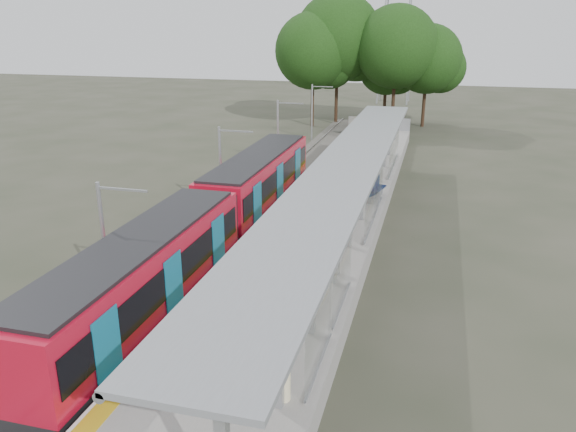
# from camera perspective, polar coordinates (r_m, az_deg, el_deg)

# --- Properties ---
(trackbed) EXTENTS (3.00, 70.00, 0.24)m
(trackbed) POSITION_cam_1_polar(r_m,az_deg,el_deg) (33.70, -3.21, 0.31)
(trackbed) COLOR #59544C
(trackbed) RESTS_ON ground
(platform) EXTENTS (6.00, 50.00, 1.00)m
(platform) POSITION_cam_1_polar(r_m,az_deg,el_deg) (32.51, 4.34, 0.29)
(platform) COLOR gray
(platform) RESTS_ON ground
(tactile_strip) EXTENTS (0.60, 50.00, 0.02)m
(tactile_strip) POSITION_cam_1_polar(r_m,az_deg,el_deg) (32.89, -0.00, 1.50)
(tactile_strip) COLOR gold
(tactile_strip) RESTS_ON platform
(end_fence) EXTENTS (6.00, 0.10, 1.20)m
(end_fence) POSITION_cam_1_polar(r_m,az_deg,el_deg) (56.30, 9.22, 9.25)
(end_fence) COLOR #9EA0A5
(end_fence) RESTS_ON platform
(train) EXTENTS (2.74, 27.60, 3.62)m
(train) POSITION_cam_1_polar(r_m,az_deg,el_deg) (27.15, -7.64, -0.19)
(train) COLOR black
(train) RESTS_ON ground
(canopy) EXTENTS (3.27, 38.00, 3.66)m
(canopy) POSITION_cam_1_polar(r_m,az_deg,el_deg) (27.60, 6.32, 4.84)
(canopy) COLOR #9EA0A5
(canopy) RESTS_ON platform
(tree_cluster) EXTENTS (19.74, 11.91, 14.18)m
(tree_cluster) POSITION_cam_1_polar(r_m,az_deg,el_deg) (63.61, 7.77, 16.52)
(tree_cluster) COLOR #382316
(tree_cluster) RESTS_ON ground
(catenary_masts) EXTENTS (2.08, 48.16, 5.40)m
(catenary_masts) POSITION_cam_1_polar(r_m,az_deg,el_deg) (32.57, -6.72, 4.67)
(catenary_masts) COLOR #9EA0A5
(catenary_masts) RESTS_ON ground
(bench_mid) EXTENTS (0.86, 1.77, 1.16)m
(bench_mid) POSITION_cam_1_polar(r_m,az_deg,el_deg) (34.09, 8.99, 2.95)
(bench_mid) COLOR #0F204F
(bench_mid) RESTS_ON platform
(bench_far) EXTENTS (0.94, 1.37, 0.91)m
(bench_far) POSITION_cam_1_polar(r_m,az_deg,el_deg) (33.18, 8.23, 2.30)
(bench_far) COLOR #0F204F
(bench_far) RESTS_ON platform
(info_pillar_near) EXTENTS (0.39, 0.39, 1.73)m
(info_pillar_near) POSITION_cam_1_polar(r_m,az_deg,el_deg) (15.98, -0.46, -15.94)
(info_pillar_near) COLOR beige
(info_pillar_near) RESTS_ON platform
(info_pillar_far) EXTENTS (0.43, 0.43, 1.92)m
(info_pillar_far) POSITION_cam_1_polar(r_m,az_deg,el_deg) (34.90, 5.82, 3.85)
(info_pillar_far) COLOR beige
(info_pillar_far) RESTS_ON platform
(litter_bin) EXTENTS (0.50, 0.50, 0.91)m
(litter_bin) POSITION_cam_1_polar(r_m,az_deg,el_deg) (23.46, 4.78, -4.81)
(litter_bin) COLOR #9EA0A5
(litter_bin) RESTS_ON platform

